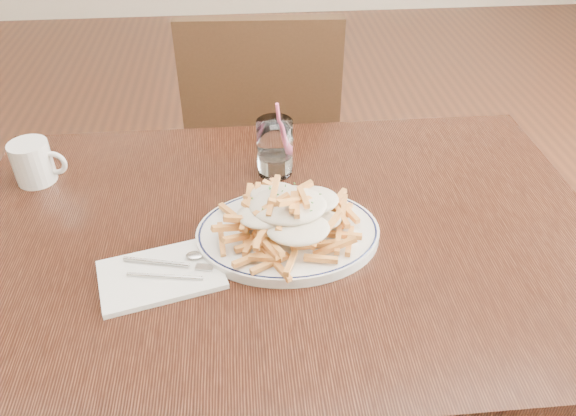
{
  "coord_description": "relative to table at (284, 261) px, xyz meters",
  "views": [
    {
      "loc": [
        -0.06,
        -0.8,
        1.41
      ],
      "look_at": [
        0.01,
        -0.02,
        0.82
      ],
      "focal_mm": 35.0,
      "sensor_mm": 36.0,
      "label": 1
    }
  ],
  "objects": [
    {
      "name": "cutlery",
      "position": [
        -0.21,
        -0.1,
        0.09
      ],
      "size": [
        0.16,
        0.08,
        0.01
      ],
      "color": "silver",
      "rests_on": "napkin"
    },
    {
      "name": "table",
      "position": [
        0.0,
        0.0,
        0.0
      ],
      "size": [
        1.2,
        0.8,
        0.75
      ],
      "color": "black",
      "rests_on": "ground"
    },
    {
      "name": "fries_plate",
      "position": [
        0.01,
        -0.02,
        0.09
      ],
      "size": [
        0.35,
        0.3,
        0.02
      ],
      "color": "white",
      "rests_on": "table"
    },
    {
      "name": "water_glass",
      "position": [
        -0.0,
        0.2,
        0.13
      ],
      "size": [
        0.07,
        0.07,
        0.16
      ],
      "color": "white",
      "rests_on": "table"
    },
    {
      "name": "loaded_fries",
      "position": [
        0.01,
        -0.02,
        0.14
      ],
      "size": [
        0.3,
        0.27,
        0.08
      ],
      "color": "#D38D40",
      "rests_on": "fries_plate"
    },
    {
      "name": "coffee_mug",
      "position": [
        -0.49,
        0.21,
        0.12
      ],
      "size": [
        0.11,
        0.08,
        0.09
      ],
      "color": "white",
      "rests_on": "table"
    },
    {
      "name": "chair_far",
      "position": [
        -0.01,
        0.71,
        -0.14
      ],
      "size": [
        0.46,
        0.46,
        0.94
      ],
      "color": "black",
      "rests_on": "ground"
    },
    {
      "name": "napkin",
      "position": [
        -0.21,
        -0.1,
        0.08
      ],
      "size": [
        0.23,
        0.18,
        0.01
      ],
      "primitive_type": "cube",
      "rotation": [
        0.0,
        0.0,
        0.26
      ],
      "color": "white",
      "rests_on": "table"
    }
  ]
}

